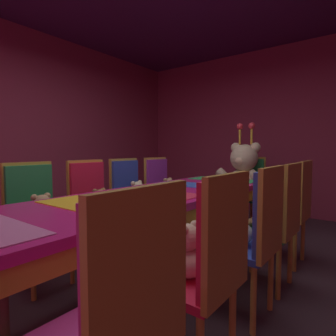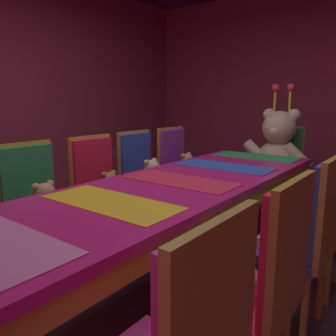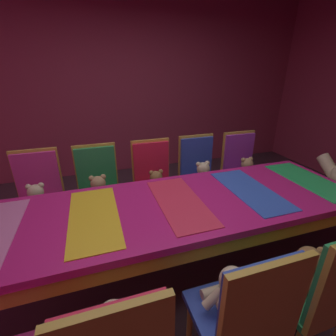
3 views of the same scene
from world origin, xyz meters
name	(u,v)px [view 1 (image 1 of 3)]	position (x,y,z in m)	size (l,w,h in m)	color
ground_plane	(154,283)	(0.00, 0.00, 0.00)	(7.90, 7.90, 0.00)	#3F2D38
wall_back	(276,131)	(0.00, 3.20, 1.40)	(5.20, 0.12, 2.80)	#99334C
wall_left	(6,126)	(-2.60, 0.00, 1.40)	(0.12, 6.40, 2.80)	#99334C
banquet_table	(154,204)	(0.00, 0.00, 0.66)	(0.90, 2.90, 0.75)	#C61E72
chair_left_1	(33,210)	(-0.81, -0.57, 0.60)	(0.42, 0.41, 0.98)	#268C4C
teddy_left_1	(43,214)	(-0.67, -0.57, 0.58)	(0.23, 0.30, 0.28)	tan
chair_left_2	(91,200)	(-0.81, 0.00, 0.60)	(0.42, 0.41, 0.98)	red
teddy_left_2	(101,204)	(-0.67, 0.00, 0.57)	(0.21, 0.28, 0.26)	olive
chair_left_3	(129,193)	(-0.83, 0.53, 0.60)	(0.42, 0.41, 0.98)	#2D47B2
teddy_left_3	(138,196)	(-0.68, 0.53, 0.58)	(0.23, 0.30, 0.28)	beige
chair_left_4	(160,188)	(-0.82, 1.08, 0.60)	(0.42, 0.41, 0.98)	purple
teddy_left_4	(169,190)	(-0.67, 1.08, 0.58)	(0.22, 0.29, 0.27)	tan
chair_right_0	(125,308)	(0.82, -1.11, 0.60)	(0.42, 0.41, 0.98)	#CC338C
chair_right_1	(212,257)	(0.83, -0.57, 0.60)	(0.42, 0.41, 0.98)	red
teddy_right_1	(186,254)	(0.69, -0.57, 0.58)	(0.23, 0.29, 0.28)	beige
chair_right_2	(258,228)	(0.83, 0.03, 0.60)	(0.42, 0.41, 0.98)	#2D47B2
teddy_right_2	(237,226)	(0.69, 0.03, 0.58)	(0.24, 0.31, 0.29)	beige
chair_right_3	(281,214)	(0.84, 0.52, 0.60)	(0.42, 0.41, 0.98)	#268C4C
teddy_right_3	(262,213)	(0.69, 0.52, 0.58)	(0.23, 0.30, 0.29)	olive
chair_right_4	(296,202)	(0.81, 1.10, 0.60)	(0.42, 0.41, 0.98)	red
teddy_right_4	(280,201)	(0.67, 1.10, 0.59)	(0.24, 0.32, 0.30)	#9E7247
throne_chair	(248,185)	(0.00, 1.99, 0.60)	(0.41, 0.42, 0.98)	#268C4C
king_teddy_bear	(243,174)	(0.00, 1.82, 0.77)	(0.76, 0.59, 0.98)	beige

